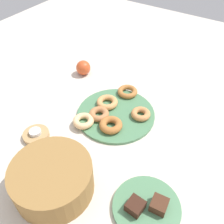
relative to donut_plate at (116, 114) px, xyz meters
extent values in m
plane|color=beige|center=(0.00, 0.00, -0.01)|extent=(2.40, 2.40, 0.00)
cylinder|color=#4C7F56|center=(0.00, 0.00, 0.00)|extent=(0.33, 0.33, 0.01)
torus|color=tan|center=(0.06, -0.03, 0.02)|extent=(0.13, 0.13, 0.03)
torus|color=#B27547|center=(0.05, 0.06, 0.02)|extent=(0.10, 0.10, 0.03)
torus|color=#C6844C|center=(-0.10, -0.04, 0.02)|extent=(0.09, 0.09, 0.03)
torus|color=#AD6B33|center=(-0.03, 0.08, 0.02)|extent=(0.12, 0.12, 0.03)
torus|color=#AD6B33|center=(0.03, -0.14, 0.02)|extent=(0.13, 0.13, 0.02)
torus|color=#EABC84|center=(0.08, 0.12, 0.02)|extent=(0.12, 0.12, 0.03)
cylinder|color=#4C7F56|center=(-0.30, 0.30, 0.00)|extent=(0.21, 0.21, 0.02)
cube|color=#472819|center=(-0.33, 0.28, 0.03)|extent=(0.05, 0.05, 0.03)
cube|color=#381E14|center=(-0.27, 0.32, 0.03)|extent=(0.05, 0.05, 0.03)
cylinder|color=tan|center=(0.19, 0.27, 0.00)|extent=(0.10, 0.10, 0.02)
cylinder|color=silver|center=(0.19, 0.27, 0.02)|extent=(0.05, 0.05, 0.01)
cylinder|color=olive|center=(-0.02, 0.40, 0.05)|extent=(0.27, 0.27, 0.11)
sphere|color=#CC4C23|center=(0.30, -0.17, 0.03)|extent=(0.07, 0.07, 0.07)
camera|label=1|loc=(-0.40, 0.64, 0.73)|focal=39.62mm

